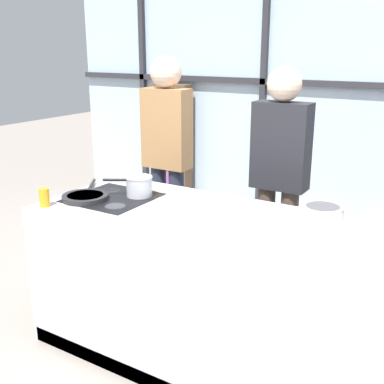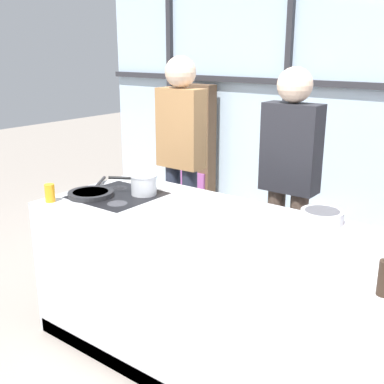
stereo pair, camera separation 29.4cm
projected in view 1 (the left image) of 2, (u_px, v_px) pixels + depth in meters
name	position (u px, v px, depth m)	size (l,w,h in m)	color
ground_plane	(216.00, 357.00, 3.04)	(18.00, 18.00, 0.00)	gray
back_window_wall	(339.00, 98.00, 4.60)	(6.40, 0.10, 2.80)	silver
bookshelf	(172.00, 149.00, 5.55)	(0.46, 0.19, 1.48)	brown
demo_island	(216.00, 291.00, 2.91)	(2.25, 0.92, 0.93)	#B7BABF
spectator_far_left	(167.00, 149.00, 4.00)	(0.40, 0.25, 1.81)	#232838
spectator_center_left	(280.00, 170.00, 3.52)	(0.41, 0.25, 1.75)	#47382D
frying_pan	(86.00, 196.00, 3.13)	(0.38, 0.48, 0.04)	#232326
saucepan	(139.00, 186.00, 3.18)	(0.30, 0.22, 0.13)	silver
white_plate	(308.00, 225.00, 2.66)	(0.25, 0.25, 0.01)	white
mixing_bowl	(322.00, 211.00, 2.79)	(0.24, 0.24, 0.07)	silver
juice_glass_near	(44.00, 197.00, 2.97)	(0.06, 0.06, 0.12)	orange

